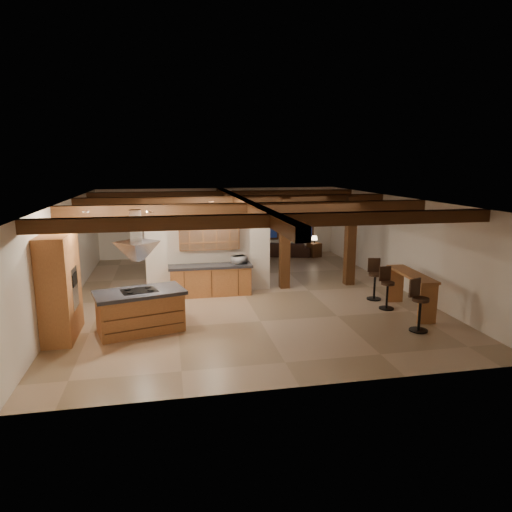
{
  "coord_description": "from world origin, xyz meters",
  "views": [
    {
      "loc": [
        -2.23,
        -13.24,
        3.95
      ],
      "look_at": [
        0.47,
        0.5,
        1.07
      ],
      "focal_mm": 32.0,
      "sensor_mm": 36.0,
      "label": 1
    }
  ],
  "objects": [
    {
      "name": "bar_stool_c",
      "position": [
        3.67,
        -1.24,
        0.61
      ],
      "size": [
        0.42,
        0.44,
        1.2
      ],
      "color": "black",
      "rests_on": "ground"
    },
    {
      "name": "kitchen_island",
      "position": [
        -2.93,
        -2.61,
        0.51
      ],
      "size": [
        2.25,
        1.58,
        1.01
      ],
      "color": "#AB6A37",
      "rests_on": "ground"
    },
    {
      "name": "ground",
      "position": [
        0.0,
        0.0,
        0.0
      ],
      "size": [
        12.0,
        12.0,
        0.0
      ],
      "primitive_type": "plane",
      "color": "tan",
      "rests_on": "ground"
    },
    {
      "name": "microwave",
      "position": [
        -0.12,
        0.11,
        1.06
      ],
      "size": [
        0.51,
        0.43,
        0.24
      ],
      "primitive_type": "imported",
      "rotation": [
        0.0,
        0.0,
        3.51
      ],
      "color": "silver",
      "rests_on": "back_counter"
    },
    {
      "name": "back_counter",
      "position": [
        -1.0,
        0.11,
        0.48
      ],
      "size": [
        2.5,
        0.66,
        0.94
      ],
      "color": "#AB6A37",
      "rests_on": "ground"
    },
    {
      "name": "sofa",
      "position": [
        2.77,
        5.43,
        0.3
      ],
      "size": [
        2.16,
        1.34,
        0.59
      ],
      "primitive_type": "imported",
      "rotation": [
        0.0,
        0.0,
        2.85
      ],
      "color": "black",
      "rests_on": "ground"
    },
    {
      "name": "range_hood",
      "position": [
        -2.93,
        -2.61,
        1.78
      ],
      "size": [
        1.1,
        1.1,
        1.4
      ],
      "color": "silver",
      "rests_on": "room_walls"
    },
    {
      "name": "table_lamp",
      "position": [
        3.9,
        5.02,
        0.81
      ],
      "size": [
        0.26,
        0.26,
        0.31
      ],
      "color": "black",
      "rests_on": "side_table"
    },
    {
      "name": "timber_posts",
      "position": [
        2.5,
        0.5,
        1.76
      ],
      "size": [
        2.5,
        0.3,
        2.9
      ],
      "color": "#3F1F0F",
      "rests_on": "ground"
    },
    {
      "name": "back_windows",
      "position": [
        2.8,
        5.93,
        1.5
      ],
      "size": [
        2.7,
        0.07,
        1.7
      ],
      "color": "#3F1F0F",
      "rests_on": "room_walls"
    },
    {
      "name": "framed_art",
      "position": [
        -1.5,
        5.94,
        1.7
      ],
      "size": [
        0.65,
        0.05,
        0.85
      ],
      "color": "#3F1F0F",
      "rests_on": "room_walls"
    },
    {
      "name": "partition_wall",
      "position": [
        -1.0,
        0.5,
        1.1
      ],
      "size": [
        3.8,
        0.18,
        2.2
      ],
      "primitive_type": "cube",
      "color": "silver",
      "rests_on": "ground"
    },
    {
      "name": "ceiling_beams",
      "position": [
        0.0,
        0.0,
        2.76
      ],
      "size": [
        10.0,
        12.0,
        0.28
      ],
      "color": "#3F1F0F",
      "rests_on": "room_walls"
    },
    {
      "name": "recessed_cans",
      "position": [
        -2.53,
        -1.93,
        2.87
      ],
      "size": [
        3.16,
        2.46,
        0.03
      ],
      "color": "silver",
      "rests_on": "room_walls"
    },
    {
      "name": "bar_stool_b",
      "position": [
        3.6,
        -2.13,
        0.59
      ],
      "size": [
        0.4,
        0.41,
        1.16
      ],
      "color": "black",
      "rests_on": "ground"
    },
    {
      "name": "bar_counter",
      "position": [
        4.09,
        -2.52,
        0.73
      ],
      "size": [
        0.63,
        2.07,
        1.08
      ],
      "color": "#AB6A37",
      "rests_on": "ground"
    },
    {
      "name": "dining_table",
      "position": [
        -0.42,
        2.75,
        0.32
      ],
      "size": [
        2.06,
        1.55,
        0.64
      ],
      "primitive_type": "imported",
      "rotation": [
        0.0,
        0.0,
        -0.32
      ],
      "color": "#421810",
      "rests_on": "ground"
    },
    {
      "name": "side_table",
      "position": [
        3.9,
        5.02,
        0.3
      ],
      "size": [
        0.61,
        0.61,
        0.59
      ],
      "primitive_type": "cube",
      "rotation": [
        0.0,
        0.0,
        0.35
      ],
      "color": "#3F1F0F",
      "rests_on": "ground"
    },
    {
      "name": "bar_stool_a",
      "position": [
        3.55,
        -3.84,
        0.63
      ],
      "size": [
        0.47,
        0.48,
        1.25
      ],
      "color": "black",
      "rests_on": "ground"
    },
    {
      "name": "room_walls",
      "position": [
        0.0,
        0.0,
        1.78
      ],
      "size": [
        12.0,
        12.0,
        12.0
      ],
      "color": "silver",
      "rests_on": "ground"
    },
    {
      "name": "upper_display_cabinet",
      "position": [
        -1.0,
        0.31,
        1.85
      ],
      "size": [
        1.8,
        0.36,
        0.95
      ],
      "color": "#AB6A37",
      "rests_on": "partition_wall"
    },
    {
      "name": "dining_chairs",
      "position": [
        -0.42,
        2.75,
        0.57
      ],
      "size": [
        2.03,
        2.03,
        1.13
      ],
      "color": "#3F1F0F",
      "rests_on": "ground"
    },
    {
      "name": "pantry_cabinet",
      "position": [
        -4.67,
        -2.6,
        1.2
      ],
      "size": [
        0.67,
        1.6,
        2.4
      ],
      "color": "#AB6A37",
      "rests_on": "ground"
    }
  ]
}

